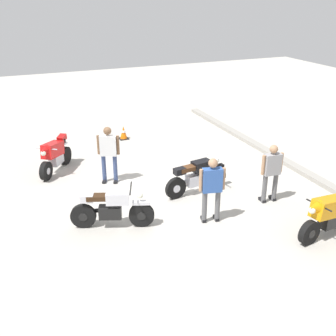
{
  "coord_description": "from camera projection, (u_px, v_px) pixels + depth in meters",
  "views": [
    {
      "loc": [
        10.57,
        -4.16,
        5.51
      ],
      "look_at": [
        0.48,
        0.07,
        0.75
      ],
      "focal_mm": 44.06,
      "sensor_mm": 36.0,
      "label": 1
    }
  ],
  "objects": [
    {
      "name": "ground_plane",
      "position": [
        160.0,
        185.0,
        12.61
      ],
      "size": [
        40.0,
        40.0,
        0.0
      ],
      "primitive_type": "plane",
      "color": "#B7B2A8"
    },
    {
      "name": "curb_edge",
      "position": [
        283.0,
        161.0,
        14.21
      ],
      "size": [
        14.0,
        0.3,
        0.15
      ],
      "primitive_type": "cube",
      "color": "#9C978F",
      "rests_on": "ground"
    },
    {
      "name": "motorcycle_orange_sportbike",
      "position": [
        329.0,
        214.0,
        9.8
      ],
      "size": [
        0.72,
        1.95,
        1.14
      ],
      "rotation": [
        0.0,
        0.0,
        4.9
      ],
      "color": "black",
      "rests_on": "ground"
    },
    {
      "name": "motorcycle_red_sportbike",
      "position": [
        55.0,
        155.0,
        13.32
      ],
      "size": [
        1.71,
        1.27,
        1.14
      ],
      "rotation": [
        0.0,
        0.0,
        5.68
      ],
      "color": "black",
      "rests_on": "ground"
    },
    {
      "name": "motorcycle_black_cruiser",
      "position": [
        196.0,
        176.0,
        11.95
      ],
      "size": [
        0.7,
        2.08,
        1.09
      ],
      "rotation": [
        0.0,
        0.0,
        1.72
      ],
      "color": "black",
      "rests_on": "ground"
    },
    {
      "name": "motorcycle_silver_cruiser",
      "position": [
        112.0,
        208.0,
        10.2
      ],
      "size": [
        0.97,
        2.0,
        1.09
      ],
      "rotation": [
        0.0,
        0.0,
        1.21
      ],
      "color": "black",
      "rests_on": "ground"
    },
    {
      "name": "person_in_blue_shirt",
      "position": [
        212.0,
        186.0,
        10.25
      ],
      "size": [
        0.4,
        0.67,
        1.75
      ],
      "rotation": [
        0.0,
        0.0,
        2.92
      ],
      "color": "#59595B",
      "rests_on": "ground"
    },
    {
      "name": "person_in_gray_shirt",
      "position": [
        272.0,
        170.0,
        11.26
      ],
      "size": [
        0.33,
        0.66,
        1.69
      ],
      "rotation": [
        0.0,
        0.0,
        3.08
      ],
      "color": "#59595B",
      "rests_on": "ground"
    },
    {
      "name": "person_in_white_shirt",
      "position": [
        109.0,
        151.0,
        12.43
      ],
      "size": [
        0.47,
        0.65,
        1.78
      ],
      "rotation": [
        0.0,
        0.0,
        5.85
      ],
      "color": "#384772",
      "rests_on": "ground"
    },
    {
      "name": "traffic_cone",
      "position": [
        124.0,
        133.0,
        16.4
      ],
      "size": [
        0.36,
        0.36,
        0.53
      ],
      "color": "black",
      "rests_on": "ground"
    }
  ]
}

